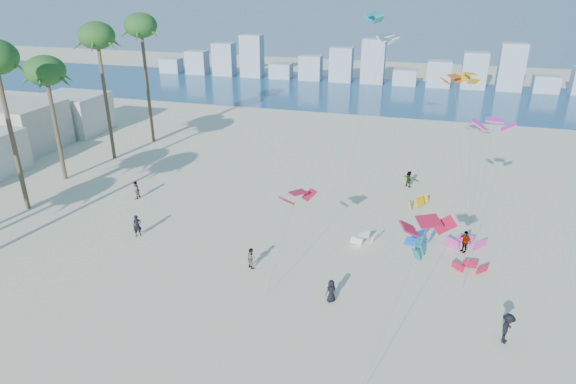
# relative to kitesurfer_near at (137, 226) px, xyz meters

# --- Properties ---
(ocean) EXTENTS (220.00, 220.00, 0.00)m
(ocean) POSITION_rel_kitesurfer_near_xyz_m (9.04, 57.89, -0.90)
(ocean) COLOR navy
(ocean) RESTS_ON ground
(kitesurfer_near) EXTENTS (0.78, 0.76, 1.81)m
(kitesurfer_near) POSITION_rel_kitesurfer_near_xyz_m (0.00, 0.00, 0.00)
(kitesurfer_near) COLOR black
(kitesurfer_near) RESTS_ON ground
(kitesurfer_mid) EXTENTS (0.95, 0.91, 1.54)m
(kitesurfer_mid) POSITION_rel_kitesurfer_near_xyz_m (10.38, -1.96, -0.14)
(kitesurfer_mid) COLOR gray
(kitesurfer_mid) RESTS_ON ground
(kitesurfers_far) EXTENTS (42.51, 23.34, 1.91)m
(kitesurfers_far) POSITION_rel_kitesurfer_near_xyz_m (20.20, 3.99, -0.02)
(kitesurfers_far) COLOR black
(kitesurfers_far) RESTS_ON ground
(grounded_kites) EXTENTS (10.67, 11.79, 0.97)m
(grounded_kites) POSITION_rel_kitesurfer_near_xyz_m (22.52, 5.39, -0.46)
(grounded_kites) COLOR white
(grounded_kites) RESTS_ON ground
(flying_kites) EXTENTS (30.61, 36.49, 16.80)m
(flying_kites) POSITION_rel_kitesurfer_near_xyz_m (22.81, 9.64, 10.01)
(flying_kites) COLOR #B81230
(flying_kites) RESTS_ON ground
(distant_skyline) EXTENTS (85.00, 3.00, 8.40)m
(distant_skyline) POSITION_rel_kitesurfer_near_xyz_m (7.85, 67.89, 2.18)
(distant_skyline) COLOR #9EADBF
(distant_skyline) RESTS_ON ground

